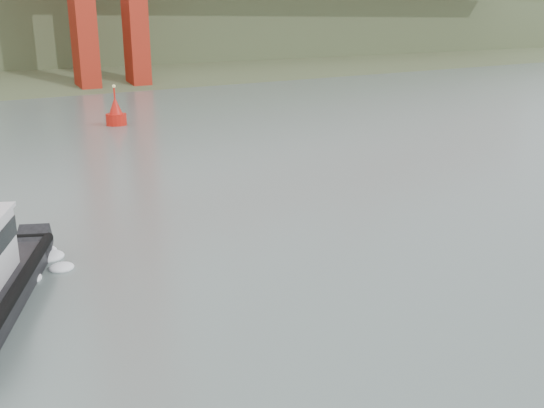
{
  "coord_description": "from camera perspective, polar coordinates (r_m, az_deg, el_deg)",
  "views": [
    {
      "loc": [
        -14.58,
        -12.98,
        9.82
      ],
      "look_at": [
        0.23,
        6.68,
        2.4
      ],
      "focal_mm": 40.0,
      "sensor_mm": 36.0,
      "label": 1
    }
  ],
  "objects": [
    {
      "name": "nav_buoy",
      "position": [
        62.3,
        -14.48,
        8.21
      ],
      "size": [
        2.01,
        2.01,
        4.19
      ],
      "color": "red",
      "rests_on": "ground"
    },
    {
      "name": "ground",
      "position": [
        21.85,
        10.28,
        -10.22
      ],
      "size": [
        400.0,
        400.0,
        0.0
      ],
      "primitive_type": "plane",
      "color": "slate",
      "rests_on": "ground"
    }
  ]
}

